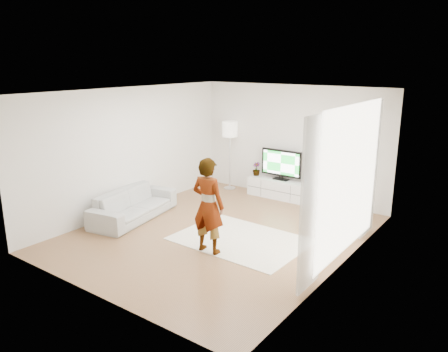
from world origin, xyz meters
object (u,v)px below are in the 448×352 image
Objects in this scene: television at (281,164)px; player at (208,206)px; media_console at (280,189)px; sofa at (134,204)px; rug at (241,240)px; floor_lamp at (230,132)px.

player is at bearing -81.67° from television.
television is (0.00, 0.03, 0.65)m from media_console.
media_console is 3.69m from sofa.
rug is 1.41× the size of player.
media_console is 1.53× the size of television.
player reaches higher than sofa.
rug is at bearing -75.97° from media_console.
sofa is 1.20× the size of floor_lamp.
television is at bearing -40.59° from sofa.
television is at bearing -84.88° from player.
floor_lamp is at bearing -177.53° from media_console.
floor_lamp is at bearing -63.21° from player.
media_console reaches higher than rug.
sofa is (-1.86, -3.21, -0.56)m from television.
floor_lamp is (-2.03, 3.52, 0.66)m from player.
floor_lamp is at bearing 128.83° from rug.
player reaches higher than television.
floor_lamp is (-1.50, -0.06, 1.30)m from media_console.
television is 3.75m from sofa.
rug is (0.70, -2.80, -0.23)m from media_console.
media_console is at bearing 104.03° from rug.
player reaches higher than media_console.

